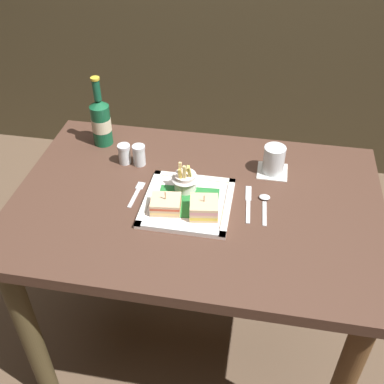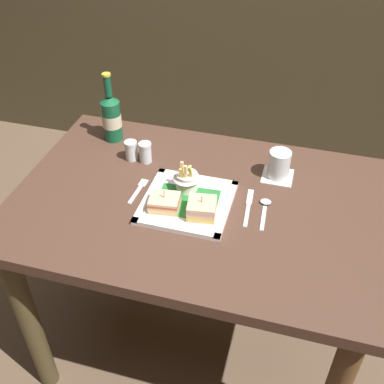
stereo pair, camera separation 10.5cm
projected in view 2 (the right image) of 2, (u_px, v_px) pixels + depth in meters
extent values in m
plane|color=brown|center=(195.00, 342.00, 1.95)|extent=(6.00, 6.00, 0.00)
cube|color=#4B3025|center=(197.00, 205.00, 1.47)|extent=(1.15, 0.77, 0.04)
cylinder|color=#483C24|center=(30.00, 323.00, 1.59)|extent=(0.07, 0.07, 0.74)
cylinder|color=brown|center=(104.00, 207.00, 2.06)|extent=(0.07, 0.07, 0.74)
cylinder|color=brown|center=(339.00, 252.00, 1.85)|extent=(0.07, 0.07, 0.74)
cube|color=white|center=(187.00, 203.00, 1.44)|extent=(0.27, 0.27, 0.01)
cube|color=#257432|center=(187.00, 201.00, 1.44)|extent=(0.20, 0.16, 0.00)
cube|color=white|center=(175.00, 228.00, 1.34)|extent=(0.27, 0.02, 0.01)
cube|color=white|center=(198.00, 177.00, 1.53)|extent=(0.27, 0.02, 0.01)
cube|color=white|center=(149.00, 194.00, 1.46)|extent=(0.02, 0.27, 0.01)
cube|color=white|center=(227.00, 208.00, 1.41)|extent=(0.02, 0.27, 0.01)
cube|color=#DBB488|center=(165.00, 207.00, 1.41)|extent=(0.10, 0.08, 0.01)
cube|color=#F1C879|center=(165.00, 205.00, 1.41)|extent=(0.10, 0.08, 0.01)
cube|color=#DCB384|center=(165.00, 203.00, 1.40)|extent=(0.10, 0.08, 0.01)
cube|color=#CF5235|center=(164.00, 201.00, 1.40)|extent=(0.10, 0.08, 0.01)
cube|color=#E0B88E|center=(164.00, 198.00, 1.39)|extent=(0.10, 0.08, 0.01)
cylinder|color=tan|center=(164.00, 199.00, 1.39)|extent=(0.00, 0.00, 0.07)
cube|color=#E0B786|center=(202.00, 214.00, 1.39)|extent=(0.09, 0.09, 0.01)
cube|color=gold|center=(202.00, 211.00, 1.38)|extent=(0.09, 0.09, 0.01)
cube|color=#E4B88B|center=(202.00, 208.00, 1.38)|extent=(0.09, 0.09, 0.01)
cube|color=#DF9A95|center=(202.00, 206.00, 1.37)|extent=(0.09, 0.09, 0.01)
cube|color=#DDB98E|center=(202.00, 203.00, 1.36)|extent=(0.09, 0.09, 0.01)
cylinder|color=tan|center=(202.00, 206.00, 1.37)|extent=(0.00, 0.00, 0.07)
cylinder|color=white|center=(187.00, 181.00, 1.47)|extent=(0.07, 0.07, 0.06)
cone|color=silver|center=(187.00, 175.00, 1.45)|extent=(0.09, 0.09, 0.03)
cube|color=#E3C257|center=(189.00, 172.00, 1.45)|extent=(0.01, 0.01, 0.05)
cube|color=#DFBD54|center=(182.00, 177.00, 1.43)|extent=(0.02, 0.01, 0.06)
cube|color=#E0CE64|center=(191.00, 175.00, 1.43)|extent=(0.02, 0.02, 0.07)
cube|color=#F7D185|center=(182.00, 171.00, 1.45)|extent=(0.01, 0.02, 0.07)
cube|color=#EFD37E|center=(186.00, 175.00, 1.43)|extent=(0.01, 0.01, 0.07)
cylinder|color=#145734|center=(112.00, 121.00, 1.69)|extent=(0.07, 0.07, 0.15)
cone|color=#175C36|center=(109.00, 99.00, 1.63)|extent=(0.07, 0.07, 0.02)
cylinder|color=#125035|center=(108.00, 86.00, 1.60)|extent=(0.03, 0.03, 0.07)
cylinder|color=gold|center=(106.00, 75.00, 1.57)|extent=(0.03, 0.03, 0.01)
cylinder|color=beige|center=(112.00, 120.00, 1.68)|extent=(0.07, 0.07, 0.05)
cube|color=silver|center=(277.00, 176.00, 1.55)|extent=(0.10, 0.10, 0.00)
cylinder|color=silver|center=(279.00, 164.00, 1.52)|extent=(0.07, 0.07, 0.09)
cylinder|color=silver|center=(279.00, 168.00, 1.53)|extent=(0.06, 0.06, 0.06)
cube|color=silver|center=(135.00, 195.00, 1.48)|extent=(0.02, 0.09, 0.00)
cube|color=silver|center=(143.00, 183.00, 1.52)|extent=(0.03, 0.04, 0.00)
cube|color=silver|center=(247.00, 215.00, 1.40)|extent=(0.02, 0.11, 0.00)
cube|color=silver|center=(250.00, 197.00, 1.47)|extent=(0.02, 0.07, 0.00)
cube|color=silver|center=(263.00, 218.00, 1.39)|extent=(0.02, 0.11, 0.00)
ellipsoid|color=silver|center=(266.00, 202.00, 1.44)|extent=(0.03, 0.03, 0.01)
cylinder|color=silver|center=(131.00, 152.00, 1.61)|extent=(0.04, 0.04, 0.06)
cylinder|color=white|center=(132.00, 155.00, 1.62)|extent=(0.04, 0.04, 0.03)
cylinder|color=silver|center=(130.00, 143.00, 1.59)|extent=(0.04, 0.04, 0.01)
cylinder|color=silver|center=(145.00, 154.00, 1.60)|extent=(0.04, 0.04, 0.06)
cylinder|color=#3D2B1F|center=(146.00, 157.00, 1.61)|extent=(0.04, 0.04, 0.03)
cylinder|color=silver|center=(145.00, 145.00, 1.58)|extent=(0.04, 0.04, 0.01)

